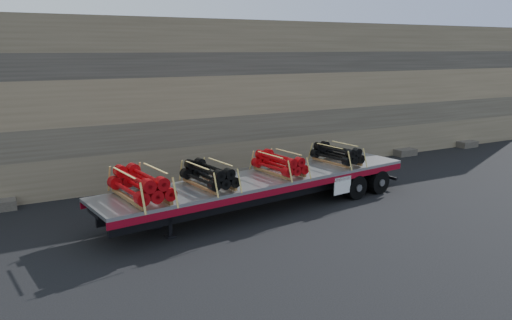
{
  "coord_description": "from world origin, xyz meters",
  "views": [
    {
      "loc": [
        -8.0,
        -14.99,
        5.76
      ],
      "look_at": [
        0.97,
        1.57,
        1.54
      ],
      "focal_mm": 35.0,
      "sensor_mm": 36.0,
      "label": 1
    }
  ],
  "objects_px": {
    "bundle_midfront": "(209,176)",
    "bundle_rear": "(337,154)",
    "bundle_front": "(141,185)",
    "bundle_midrear": "(279,164)",
    "trailer": "(263,193)"
  },
  "relations": [
    {
      "from": "trailer",
      "to": "bundle_front",
      "type": "xyz_separation_m",
      "value": [
        -4.63,
        -0.6,
        1.05
      ]
    },
    {
      "from": "bundle_midfront",
      "to": "bundle_rear",
      "type": "bearing_deg",
      "value": 0.0
    },
    {
      "from": "bundle_front",
      "to": "bundle_midrear",
      "type": "height_order",
      "value": "bundle_front"
    },
    {
      "from": "bundle_midrear",
      "to": "bundle_rear",
      "type": "distance_m",
      "value": 2.95
    },
    {
      "from": "trailer",
      "to": "bundle_front",
      "type": "bearing_deg",
      "value": 180.0
    },
    {
      "from": "trailer",
      "to": "bundle_front",
      "type": "distance_m",
      "value": 4.79
    },
    {
      "from": "trailer",
      "to": "bundle_midrear",
      "type": "relative_size",
      "value": 5.91
    },
    {
      "from": "bundle_front",
      "to": "trailer",
      "type": "bearing_deg",
      "value": 0.0
    },
    {
      "from": "bundle_midrear",
      "to": "bundle_rear",
      "type": "relative_size",
      "value": 1.02
    },
    {
      "from": "bundle_front",
      "to": "bundle_rear",
      "type": "bearing_deg",
      "value": 0.0
    },
    {
      "from": "trailer",
      "to": "bundle_midrear",
      "type": "bearing_deg",
      "value": 0.0
    },
    {
      "from": "bundle_front",
      "to": "bundle_midrear",
      "type": "bearing_deg",
      "value": 0.0
    },
    {
      "from": "bundle_front",
      "to": "bundle_midfront",
      "type": "bearing_deg",
      "value": 0.0
    },
    {
      "from": "bundle_front",
      "to": "bundle_midrear",
      "type": "relative_size",
      "value": 1.17
    },
    {
      "from": "bundle_front",
      "to": "bundle_rear",
      "type": "relative_size",
      "value": 1.2
    }
  ]
}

